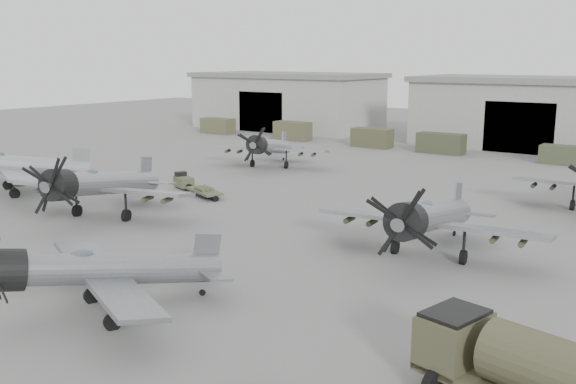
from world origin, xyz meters
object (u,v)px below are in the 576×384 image
at_px(tug_trailer, 191,185).
at_px(ground_crew, 144,168).
at_px(aircraft_mid_0, 7,165).
at_px(fuel_tanker, 530,368).
at_px(aircraft_mid_1, 98,184).
at_px(aircraft_near_1, 96,270).
at_px(aircraft_mid_2, 429,218).
at_px(aircraft_far_0, 269,146).

height_order(tug_trailer, ground_crew, ground_crew).
bearing_deg(aircraft_mid_0, fuel_tanker, 11.81).
bearing_deg(aircraft_mid_0, aircraft_mid_1, 19.20).
relative_size(aircraft_near_1, fuel_tanker, 1.44).
xyz_separation_m(aircraft_mid_2, tug_trailer, (-23.65, 5.82, -1.83)).
xyz_separation_m(aircraft_mid_1, tug_trailer, (-1.36, 10.51, -1.93)).
distance_m(aircraft_near_1, aircraft_mid_0, 29.55).
xyz_separation_m(tug_trailer, ground_crew, (-8.28, 2.24, 0.30)).
xyz_separation_m(fuel_tanker, tug_trailer, (-32.70, 19.10, -1.12)).
relative_size(aircraft_mid_2, tug_trailer, 1.87).
distance_m(tug_trailer, ground_crew, 8.59).
height_order(aircraft_mid_2, tug_trailer, aircraft_mid_2).
bearing_deg(aircraft_mid_2, aircraft_mid_0, -179.99).
distance_m(fuel_tanker, tug_trailer, 37.88).
relative_size(aircraft_mid_0, ground_crew, 7.77).
bearing_deg(fuel_tanker, aircraft_far_0, 149.50).
distance_m(aircraft_mid_0, aircraft_mid_2, 35.45).
xyz_separation_m(aircraft_mid_0, tug_trailer, (11.62, 9.38, -1.87)).
bearing_deg(fuel_tanker, aircraft_mid_2, 136.87).
xyz_separation_m(aircraft_mid_1, ground_crew, (-9.65, 12.75, -1.63)).
bearing_deg(aircraft_mid_0, aircraft_near_1, -0.38).
bearing_deg(aircraft_mid_1, aircraft_mid_2, -3.83).
bearing_deg(aircraft_mid_2, tug_trailer, 160.42).
bearing_deg(ground_crew, aircraft_near_1, -157.43).
xyz_separation_m(aircraft_mid_2, ground_crew, (-31.93, 8.07, -1.53)).
bearing_deg(fuel_tanker, ground_crew, 165.08).
height_order(fuel_tanker, tug_trailer, fuel_tanker).
height_order(aircraft_mid_1, tug_trailer, aircraft_mid_1).
bearing_deg(fuel_tanker, aircraft_mid_0, -179.78).
xyz_separation_m(aircraft_near_1, aircraft_mid_2, (8.39, 15.84, 0.27)).
bearing_deg(fuel_tanker, aircraft_near_1, -159.04).
bearing_deg(aircraft_near_1, fuel_tanker, 32.49).
bearing_deg(aircraft_far_0, fuel_tanker, -61.94).
distance_m(aircraft_mid_0, aircraft_far_0, 24.62).
height_order(aircraft_near_1, aircraft_mid_2, aircraft_mid_2).
distance_m(fuel_tanker, ground_crew, 46.21).
height_order(aircraft_mid_0, aircraft_far_0, aircraft_mid_0).
xyz_separation_m(aircraft_near_1, tug_trailer, (-15.25, 21.66, -1.56)).
height_order(aircraft_mid_2, ground_crew, aircraft_mid_2).
distance_m(aircraft_mid_2, ground_crew, 32.97).
bearing_deg(fuel_tanker, tug_trailer, 162.30).
relative_size(aircraft_near_1, aircraft_mid_0, 0.87).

